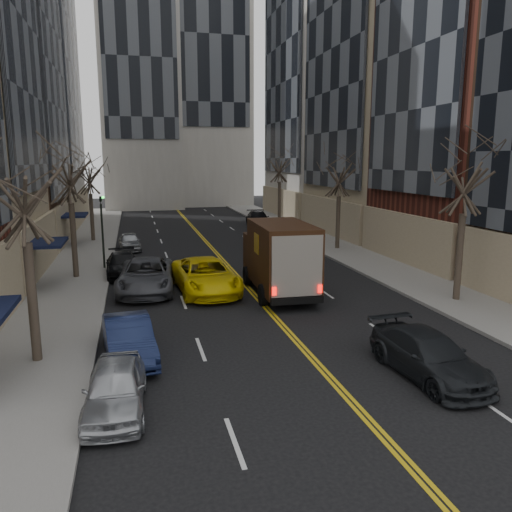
{
  "coord_description": "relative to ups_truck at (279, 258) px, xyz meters",
  "views": [
    {
      "loc": [
        -5.56,
        -8.46,
        6.52
      ],
      "look_at": [
        -0.25,
        13.12,
        2.2
      ],
      "focal_mm": 35.0,
      "sensor_mm": 36.0,
      "label": 1
    }
  ],
  "objects": [
    {
      "name": "ground",
      "position": [
        -1.21,
        -14.32,
        -1.8
      ],
      "size": [
        160.0,
        160.0,
        0.0
      ],
      "primitive_type": "plane",
      "color": "black",
      "rests_on": "ground"
    },
    {
      "name": "sidewalk_left",
      "position": [
        -10.21,
        12.68,
        -1.72
      ],
      "size": [
        4.0,
        66.0,
        0.15
      ],
      "primitive_type": "cube",
      "color": "slate",
      "rests_on": "ground"
    },
    {
      "name": "sidewalk_right",
      "position": [
        7.79,
        12.68,
        -1.72
      ],
      "size": [
        4.0,
        66.0,
        0.15
      ],
      "primitive_type": "cube",
      "color": "slate",
      "rests_on": "ground"
    },
    {
      "name": "streetwall_right",
      "position": [
        15.17,
        17.87,
        13.3
      ],
      "size": [
        12.26,
        49.0,
        34.0
      ],
      "color": "#4C301E",
      "rests_on": "ground"
    },
    {
      "name": "tree_lf_near",
      "position": [
        -10.01,
        -6.32,
        4.44
      ],
      "size": [
        3.2,
        3.2,
        8.41
      ],
      "color": "#382D23",
      "rests_on": "sidewalk_left"
    },
    {
      "name": "tree_lf_mid",
      "position": [
        -10.01,
        5.68,
        4.8
      ],
      "size": [
        3.2,
        3.2,
        8.91
      ],
      "color": "#382D23",
      "rests_on": "sidewalk_left"
    },
    {
      "name": "tree_lf_far",
      "position": [
        -10.01,
        18.68,
        4.23
      ],
      "size": [
        3.2,
        3.2,
        8.12
      ],
      "color": "#382D23",
      "rests_on": "sidewalk_left"
    },
    {
      "name": "tree_rt_near",
      "position": [
        7.59,
        -3.32,
        4.66
      ],
      "size": [
        3.2,
        3.2,
        8.71
      ],
      "color": "#382D23",
      "rests_on": "sidewalk_right"
    },
    {
      "name": "tree_rt_mid",
      "position": [
        7.59,
        10.68,
        4.37
      ],
      "size": [
        3.2,
        3.2,
        8.32
      ],
      "color": "#382D23",
      "rests_on": "sidewalk_right"
    },
    {
      "name": "tree_rt_far",
      "position": [
        7.59,
        25.68,
        4.94
      ],
      "size": [
        3.2,
        3.2,
        9.11
      ],
      "color": "#382D23",
      "rests_on": "sidewalk_right"
    },
    {
      "name": "traffic_signal",
      "position": [
        -8.61,
        7.67,
        1.02
      ],
      "size": [
        0.29,
        0.26,
        4.7
      ],
      "color": "black",
      "rests_on": "sidewalk_left"
    },
    {
      "name": "ups_truck",
      "position": [
        0.0,
        0.0,
        0.0
      ],
      "size": [
        2.87,
        6.6,
        3.57
      ],
      "rotation": [
        0.0,
        0.0,
        -0.04
      ],
      "color": "black",
      "rests_on": "ground"
    },
    {
      "name": "observer_sedan",
      "position": [
        1.73,
        -10.17,
        -1.13
      ],
      "size": [
        2.17,
        4.73,
        1.34
      ],
      "rotation": [
        0.0,
        0.0,
        0.06
      ],
      "color": "black",
      "rests_on": "ground"
    },
    {
      "name": "taxi",
      "position": [
        -3.45,
        1.23,
        -0.97
      ],
      "size": [
        3.13,
        6.11,
        1.65
      ],
      "primitive_type": "imported",
      "rotation": [
        0.0,
        0.0,
        0.07
      ],
      "color": "yellow",
      "rests_on": "ground"
    },
    {
      "name": "pedestrian",
      "position": [
        -0.95,
        -0.86,
        -0.91
      ],
      "size": [
        0.57,
        0.73,
        1.78
      ],
      "primitive_type": "imported",
      "rotation": [
        0.0,
        0.0,
        1.81
      ],
      "color": "black",
      "rests_on": "ground"
    },
    {
      "name": "parked_lf_a",
      "position": [
        -7.45,
        -10.13,
        -1.15
      ],
      "size": [
        1.71,
        3.89,
        1.3
      ],
      "primitive_type": "imported",
      "rotation": [
        0.0,
        0.0,
        -0.05
      ],
      "color": "#B3B7BB",
      "rests_on": "ground"
    },
    {
      "name": "parked_lf_b",
      "position": [
        -7.13,
        -6.59,
        -1.11
      ],
      "size": [
        1.92,
        4.33,
        1.38
      ],
      "primitive_type": "imported",
      "rotation": [
        0.0,
        0.0,
        0.11
      ],
      "color": "#131C3E",
      "rests_on": "ground"
    },
    {
      "name": "parked_lf_c",
      "position": [
        -6.31,
        2.06,
        -0.99
      ],
      "size": [
        3.15,
        6.0,
        1.61
      ],
      "primitive_type": "imported",
      "rotation": [
        0.0,
        0.0,
        -0.08
      ],
      "color": "#47484E",
      "rests_on": "ground"
    },
    {
      "name": "parked_lf_d",
      "position": [
        -7.51,
        5.93,
        -1.15
      ],
      "size": [
        2.0,
        4.51,
        1.29
      ],
      "primitive_type": "imported",
      "rotation": [
        0.0,
        0.0,
        0.04
      ],
      "color": "black",
      "rests_on": "ground"
    },
    {
      "name": "parked_lf_e",
      "position": [
        -7.16,
        14.16,
        -1.16
      ],
      "size": [
        1.74,
        3.82,
        1.27
      ],
      "primitive_type": "imported",
      "rotation": [
        0.0,
        0.0,
        0.07
      ],
      "color": "#95999C",
      "rests_on": "ground"
    },
    {
      "name": "parked_rt_a",
      "position": [
        4.14,
        12.73,
        -0.98
      ],
      "size": [
        1.74,
        4.99,
        1.64
      ],
      "primitive_type": "imported",
      "rotation": [
        0.0,
        0.0,
        -0.0
      ],
      "color": "#474A4E",
      "rests_on": "ground"
    },
    {
      "name": "parked_rt_b",
      "position": [
        5.09,
        12.39,
        -1.01
      ],
      "size": [
        2.87,
        5.8,
        1.58
      ],
      "primitive_type": "imported",
      "rotation": [
        0.0,
        0.0,
        -0.04
      ],
      "color": "#A6A9AD",
      "rests_on": "ground"
    },
    {
      "name": "parked_rt_c",
      "position": [
        5.09,
        24.58,
        -1.06
      ],
      "size": [
        2.71,
        5.32,
        1.48
      ],
      "primitive_type": "imported",
      "rotation": [
        0.0,
        0.0,
        -0.13
      ],
      "color": "black",
      "rests_on": "ground"
    }
  ]
}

